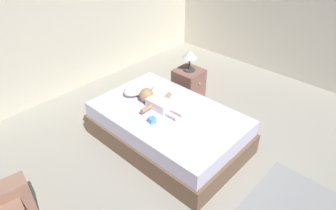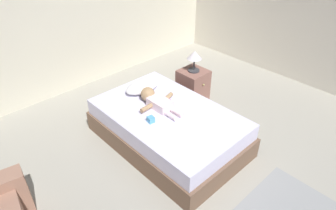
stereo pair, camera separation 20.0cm
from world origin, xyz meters
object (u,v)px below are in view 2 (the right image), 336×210
pillow (143,86)px  baby (156,101)px  nightstand (193,87)px  bed (168,127)px  toy_block (151,120)px  lamp (194,56)px  toothbrush (167,98)px

pillow → baby: bearing=-105.2°
baby → nightstand: baby is taller
baby → bed: bearing=-86.9°
toy_block → bed: bearing=3.2°
pillow → lamp: size_ratio=1.63×
nightstand → toy_block: (-1.26, -0.47, 0.25)m
bed → lamp: 1.20m
bed → nightstand: (0.96, 0.45, 0.03)m
pillow → toy_block: pillow is taller
toy_block → toothbrush: bearing=27.6°
nightstand → toothbrush: bearing=-164.5°
pillow → baby: size_ratio=0.79×
pillow → nightstand: pillow is taller
toy_block → nightstand: bearing=20.5°
bed → toy_block: (-0.29, -0.02, 0.29)m
pillow → toothbrush: bearing=-74.1°
bed → pillow: 0.70m
bed → lamp: (0.96, 0.45, 0.55)m
bed → toy_block: toy_block is taller
pillow → toothbrush: 0.39m
bed → pillow: pillow is taller
bed → toothbrush: bearing=50.3°
bed → toy_block: size_ratio=23.62×
pillow → lamp: bearing=-10.2°
toothbrush → lamp: bearing=15.5°
lamp → pillow: bearing=169.8°
baby → toothbrush: 0.22m
baby → toy_block: 0.36m
bed → baby: bearing=93.1°
baby → pillow: bearing=74.8°
lamp → nightstand: bearing=-90.0°
toothbrush → nightstand: 0.82m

